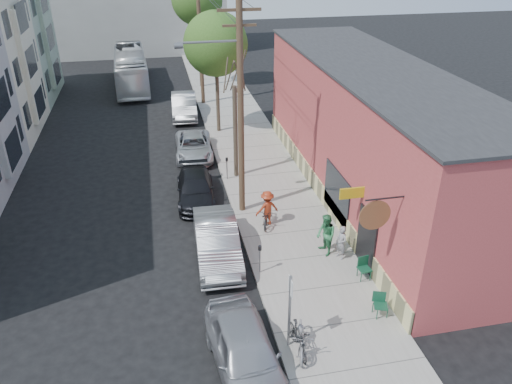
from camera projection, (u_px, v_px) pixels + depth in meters
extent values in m
plane|color=black|center=(202.00, 273.00, 20.00)|extent=(120.00, 120.00, 0.00)
cube|color=#99968E|center=(252.00, 154.00, 30.23)|extent=(4.50, 58.00, 0.15)
cube|color=#AF4042|center=(371.00, 135.00, 24.39)|extent=(5.00, 20.00, 6.50)
cube|color=#2B2B2D|center=(379.00, 68.00, 22.84)|extent=(5.20, 20.20, 0.12)
cube|color=#DACF88|center=(318.00, 189.00, 25.22)|extent=(0.10, 20.00, 1.10)
cube|color=black|center=(366.00, 241.00, 19.68)|extent=(0.10, 1.60, 2.60)
cube|color=black|center=(337.00, 194.00, 22.56)|extent=(0.08, 3.00, 2.20)
cylinder|color=brown|center=(375.00, 215.00, 16.39)|extent=(1.10, 0.06, 1.10)
cube|color=gold|center=(352.00, 193.00, 19.44)|extent=(1.00, 0.08, 0.45)
cube|color=beige|center=(23.00, 65.00, 31.77)|extent=(1.10, 3.20, 7.00)
cube|color=#94A88E|center=(6.00, 41.00, 38.19)|extent=(6.00, 8.00, 9.00)
cube|color=#94A88E|center=(44.00, 40.00, 38.68)|extent=(1.10, 3.20, 7.00)
cube|color=slate|center=(290.00, 312.00, 15.73)|extent=(0.07, 0.07, 2.80)
cube|color=silver|center=(291.00, 287.00, 15.26)|extent=(0.02, 0.45, 0.60)
cylinder|color=slate|center=(260.00, 261.00, 19.56)|extent=(0.06, 0.06, 1.10)
cylinder|color=black|center=(260.00, 248.00, 19.28)|extent=(0.14, 0.14, 0.18)
cylinder|color=slate|center=(227.00, 170.00, 26.88)|extent=(0.06, 0.06, 1.10)
cylinder|color=black|center=(227.00, 159.00, 26.59)|extent=(0.14, 0.14, 0.18)
cylinder|color=#503A28|center=(241.00, 111.00, 21.85)|extent=(0.28, 0.28, 10.00)
cube|color=#503A28|center=(239.00, 10.00, 19.87)|extent=(1.80, 0.12, 0.12)
cube|color=#503A28|center=(239.00, 25.00, 20.15)|extent=(1.40, 0.10, 0.10)
cylinder|color=slate|center=(179.00, 46.00, 20.04)|extent=(0.35, 0.24, 0.24)
cylinder|color=#503A28|center=(200.00, 37.00, 36.50)|extent=(0.28, 0.28, 10.00)
cylinder|color=#44392C|center=(235.00, 132.00, 26.35)|extent=(0.24, 0.24, 5.03)
cylinder|color=#44392C|center=(217.00, 91.00, 32.28)|extent=(0.24, 0.24, 5.37)
sphere|color=#3D6623|center=(216.00, 44.00, 30.86)|extent=(4.01, 4.01, 4.01)
cylinder|color=#44392C|center=(199.00, 47.00, 41.34)|extent=(0.24, 0.24, 6.61)
imported|color=gray|center=(341.00, 243.00, 20.33)|extent=(0.52, 0.63, 1.48)
imported|color=#317C4B|center=(326.00, 235.00, 20.52)|extent=(0.84, 1.00, 1.83)
imported|color=#982F16|center=(267.00, 208.00, 22.61)|extent=(1.20, 0.85, 1.69)
imported|color=black|center=(267.00, 216.00, 22.79)|extent=(1.14, 1.82, 0.91)
imported|color=black|center=(298.00, 338.00, 15.93)|extent=(0.57, 1.72, 1.02)
imported|color=slate|center=(301.00, 338.00, 15.97)|extent=(1.12, 1.98, 0.98)
imported|color=#A5A5AD|center=(246.00, 353.00, 15.20)|extent=(2.32, 4.91, 1.62)
imported|color=#93959A|center=(217.00, 241.00, 20.55)|extent=(1.88, 4.98, 1.62)
imported|color=black|center=(196.00, 189.00, 25.05)|extent=(2.05, 4.55, 1.29)
imported|color=silver|center=(194.00, 146.00, 29.84)|extent=(2.37, 4.71, 1.28)
imported|color=#93969A|center=(184.00, 106.00, 36.10)|extent=(1.94, 5.01, 1.63)
imported|color=white|center=(131.00, 69.00, 42.60)|extent=(2.97, 10.96, 3.03)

